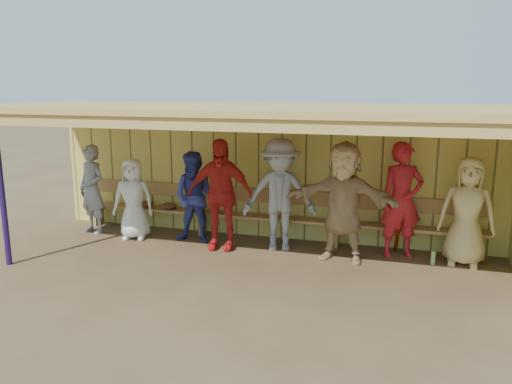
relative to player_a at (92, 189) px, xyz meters
The scene contains 12 objects.
ground 3.50m from the player_a, ahead, with size 90.00×90.00×0.00m, color brown.
player_a is the anchor object (origin of this frame).
player_b 0.97m from the player_a, ahead, with size 0.74×0.48×1.51m, color white.
player_c 2.15m from the player_a, ahead, with size 0.81×0.63×1.66m, color #343D8F.
player_d 2.71m from the player_a, ahead, with size 1.13×0.47×1.94m, color red.
player_e 3.70m from the player_a, ahead, with size 1.25×0.72×1.94m, color #92949A.
player_f 4.82m from the player_a, ahead, with size 1.81×0.58×1.95m, color tan.
player_g 5.72m from the player_a, ahead, with size 0.70×0.46×1.92m, color red.
player_h 6.71m from the player_a, ahead, with size 0.85×0.55×1.74m, color #E0C67E.
dugout_structure 3.84m from the player_a, ahead, with size 8.80×3.20×2.50m.
bench 3.42m from the player_a, ahead, with size 7.60×0.34×0.93m.
dugout_equipment 2.32m from the player_a, 10.94° to the left, with size 6.29×0.62×0.80m.
Camera 1 is at (2.37, -7.50, 2.80)m, focal length 35.00 mm.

